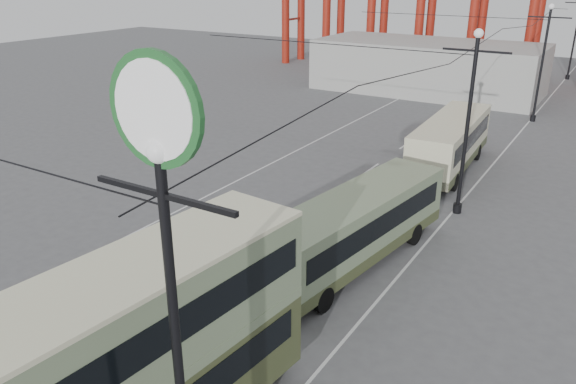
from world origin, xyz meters
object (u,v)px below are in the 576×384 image
Objects in this scene: lamp_post_near at (165,218)px; single_decker_cream at (450,142)px; pedestrian at (276,222)px; single_decker_green at (355,226)px; double_decker_bus at (129,363)px.

lamp_post_near is 1.01× the size of single_decker_cream.
single_decker_cream is (-2.42, 27.27, -6.01)m from lamp_post_near.
lamp_post_near is 5.69× the size of pedestrian.
lamp_post_near reaches higher than single_decker_cream.
lamp_post_near is at bearing 78.86° from pedestrian.
single_decker_green is 1.07× the size of single_decker_cream.
single_decker_green is 6.01× the size of pedestrian.
lamp_post_near is 5.35m from double_decker_bus.
single_decker_cream reaches higher than pedestrian.
single_decker_cream is 5.64× the size of pedestrian.
single_decker_green is (0.14, 12.40, -1.38)m from double_decker_bus.
single_decker_cream is at bearing 98.47° from single_decker_green.
lamp_post_near is 1.01× the size of double_decker_bus.
single_decker_green is at bearing 94.81° from double_decker_bus.
single_decker_cream is at bearing -142.10° from pedestrian.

